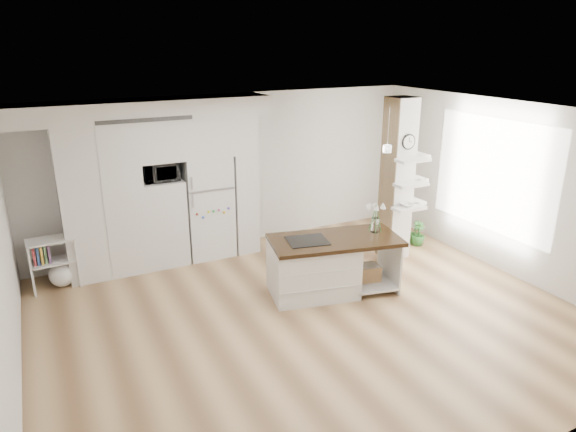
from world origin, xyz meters
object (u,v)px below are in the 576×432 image
object	(u,v)px
bookshelf	(56,266)
floor_plant_a	(415,232)
refrigerator	(207,206)
kitchen_island	(321,265)

from	to	relation	value
bookshelf	floor_plant_a	xyz separation A→B (m)	(5.97, -1.03, -0.12)
refrigerator	bookshelf	distance (m)	2.51
kitchen_island	floor_plant_a	size ratio (longest dim) A/B	4.75
bookshelf	refrigerator	bearing A→B (deg)	0.98
refrigerator	kitchen_island	size ratio (longest dim) A/B	0.87
refrigerator	floor_plant_a	xyz separation A→B (m)	(3.52, -1.23, -0.66)
kitchen_island	refrigerator	bearing A→B (deg)	127.14
refrigerator	floor_plant_a	size ratio (longest dim) A/B	4.12
refrigerator	kitchen_island	xyz separation A→B (m)	(1.00, -2.14, -0.43)
refrigerator	floor_plant_a	bearing A→B (deg)	-19.26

